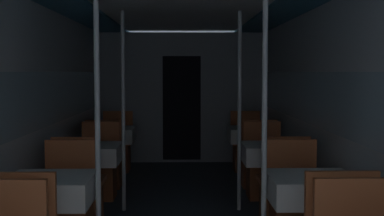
{
  "coord_description": "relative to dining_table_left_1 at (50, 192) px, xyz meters",
  "views": [
    {
      "loc": [
        0.01,
        -1.32,
        1.53
      ],
      "look_at": [
        0.09,
        2.99,
        1.24
      ],
      "focal_mm": 50.0,
      "sensor_mm": 36.0,
      "label": 1
    }
  ],
  "objects": [
    {
      "name": "wall_left",
      "position": [
        -0.41,
        1.02,
        0.5
      ],
      "size": [
        0.05,
        10.29,
        2.19
      ],
      "color": "silver",
      "rests_on": "ground_plane"
    },
    {
      "name": "wall_right",
      "position": [
        2.42,
        1.02,
        0.5
      ],
      "size": [
        0.05,
        10.29,
        2.19
      ],
      "color": "silver",
      "rests_on": "ground_plane"
    },
    {
      "name": "bulkhead_far",
      "position": [
        1.0,
        4.98,
        0.47
      ],
      "size": [
        2.77,
        0.09,
        2.19
      ],
      "color": "gray",
      "rests_on": "ground_plane"
    },
    {
      "name": "dining_table_left_1",
      "position": [
        0.0,
        0.0,
        0.0
      ],
      "size": [
        0.66,
        0.66,
        0.73
      ],
      "color": "#4C4C51",
      "rests_on": "ground_plane"
    },
    {
      "name": "chair_left_far_1",
      "position": [
        -0.0,
        0.59,
        -0.33
      ],
      "size": [
        0.46,
        0.46,
        0.91
      ],
      "rotation": [
        0.0,
        0.0,
        3.14
      ],
      "color": "brown",
      "rests_on": "ground_plane"
    },
    {
      "name": "support_pole_left_1",
      "position": [
        0.37,
        0.0,
        0.48
      ],
      "size": [
        0.04,
        0.04,
        2.19
      ],
      "color": "silver",
      "rests_on": "ground_plane"
    },
    {
      "name": "dining_table_left_2",
      "position": [
        0.0,
        1.78,
        0.0
      ],
      "size": [
        0.66,
        0.66,
        0.73
      ],
      "color": "#4C4C51",
      "rests_on": "ground_plane"
    },
    {
      "name": "chair_left_near_2",
      "position": [
        -0.0,
        1.19,
        -0.33
      ],
      "size": [
        0.46,
        0.46,
        0.91
      ],
      "color": "brown",
      "rests_on": "ground_plane"
    },
    {
      "name": "chair_left_far_2",
      "position": [
        -0.0,
        2.37,
        -0.33
      ],
      "size": [
        0.46,
        0.46,
        0.91
      ],
      "rotation": [
        0.0,
        0.0,
        3.14
      ],
      "color": "brown",
      "rests_on": "ground_plane"
    },
    {
      "name": "support_pole_left_2",
      "position": [
        0.37,
        1.78,
        0.48
      ],
      "size": [
        0.04,
        0.04,
        2.19
      ],
      "color": "silver",
      "rests_on": "ground_plane"
    },
    {
      "name": "dining_table_left_3",
      "position": [
        0.0,
        3.57,
        0.0
      ],
      "size": [
        0.66,
        0.66,
        0.73
      ],
      "color": "#4C4C51",
      "rests_on": "ground_plane"
    },
    {
      "name": "chair_left_near_3",
      "position": [
        -0.0,
        2.97,
        -0.33
      ],
      "size": [
        0.46,
        0.46,
        0.91
      ],
      "color": "brown",
      "rests_on": "ground_plane"
    },
    {
      "name": "chair_left_far_3",
      "position": [
        -0.0,
        4.16,
        -0.33
      ],
      "size": [
        0.46,
        0.46,
        0.91
      ],
      "rotation": [
        0.0,
        0.0,
        3.14
      ],
      "color": "brown",
      "rests_on": "ground_plane"
    },
    {
      "name": "dining_table_right_1",
      "position": [
        2.01,
        0.0,
        0.0
      ],
      "size": [
        0.66,
        0.66,
        0.73
      ],
      "color": "#4C4C51",
      "rests_on": "ground_plane"
    },
    {
      "name": "chair_right_far_1",
      "position": [
        2.01,
        0.59,
        -0.33
      ],
      "size": [
        0.46,
        0.46,
        0.91
      ],
      "rotation": [
        0.0,
        0.0,
        3.14
      ],
      "color": "brown",
      "rests_on": "ground_plane"
    },
    {
      "name": "support_pole_right_1",
      "position": [
        1.64,
        0.0,
        0.48
      ],
      "size": [
        0.04,
        0.04,
        2.19
      ],
      "color": "silver",
      "rests_on": "ground_plane"
    },
    {
      "name": "dining_table_right_2",
      "position": [
        2.01,
        1.78,
        0.0
      ],
      "size": [
        0.66,
        0.66,
        0.73
      ],
      "color": "#4C4C51",
      "rests_on": "ground_plane"
    },
    {
      "name": "chair_right_near_2",
      "position": [
        2.01,
        1.19,
        -0.33
      ],
      "size": [
        0.46,
        0.46,
        0.91
      ],
      "color": "brown",
      "rests_on": "ground_plane"
    },
    {
      "name": "chair_right_far_2",
      "position": [
        2.01,
        2.37,
        -0.33
      ],
      "size": [
        0.46,
        0.46,
        0.91
      ],
      "rotation": [
        0.0,
        0.0,
        3.14
      ],
      "color": "brown",
      "rests_on": "ground_plane"
    },
    {
      "name": "support_pole_right_2",
      "position": [
        1.64,
        1.78,
        0.48
      ],
      "size": [
        0.04,
        0.04,
        2.19
      ],
      "color": "silver",
      "rests_on": "ground_plane"
    },
    {
      "name": "dining_table_right_3",
      "position": [
        2.01,
        3.57,
        0.0
      ],
      "size": [
        0.66,
        0.66,
        0.73
      ],
      "color": "#4C4C51",
      "rests_on": "ground_plane"
    },
    {
      "name": "chair_right_near_3",
      "position": [
        2.01,
        2.97,
        -0.33
      ],
      "size": [
        0.46,
        0.46,
        0.91
      ],
      "color": "brown",
      "rests_on": "ground_plane"
    },
    {
      "name": "chair_right_far_3",
      "position": [
        2.01,
        4.16,
        -0.33
      ],
      "size": [
        0.46,
        0.46,
        0.91
      ],
      "rotation": [
        0.0,
        0.0,
        3.14
      ],
      "color": "brown",
      "rests_on": "ground_plane"
    }
  ]
}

